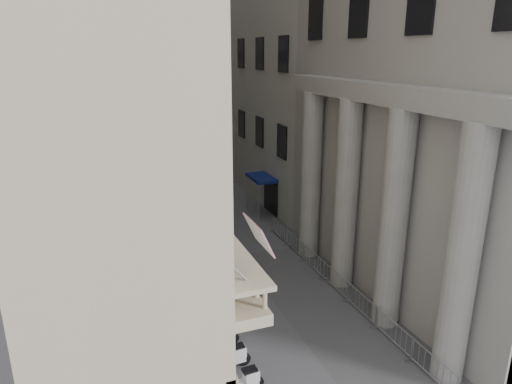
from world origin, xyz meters
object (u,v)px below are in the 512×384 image
(security_tent, at_px, (157,182))
(pedestrian_b, at_px, (213,188))
(pedestrian_a, at_px, (201,188))
(info_kiosk, at_px, (165,242))
(street_lamp, at_px, (160,178))

(security_tent, relative_size, pedestrian_b, 2.24)
(pedestrian_a, xyz_separation_m, pedestrian_b, (0.91, -0.76, 0.11))
(info_kiosk, xyz_separation_m, pedestrian_a, (4.86, 10.76, -0.12))
(street_lamp, height_order, pedestrian_b, street_lamp)
(street_lamp, xyz_separation_m, info_kiosk, (-0.26, -2.21, -3.43))
(pedestrian_a, bearing_deg, pedestrian_b, 134.12)
(street_lamp, height_order, info_kiosk, street_lamp)
(street_lamp, relative_size, info_kiosk, 3.79)
(info_kiosk, height_order, pedestrian_a, info_kiosk)
(info_kiosk, relative_size, pedestrian_b, 1.00)
(info_kiosk, height_order, pedestrian_b, info_kiosk)
(security_tent, distance_m, info_kiosk, 6.81)
(pedestrian_b, bearing_deg, street_lamp, 95.41)
(pedestrian_a, height_order, pedestrian_b, pedestrian_b)
(security_tent, xyz_separation_m, street_lamp, (-0.33, -4.28, 1.44))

